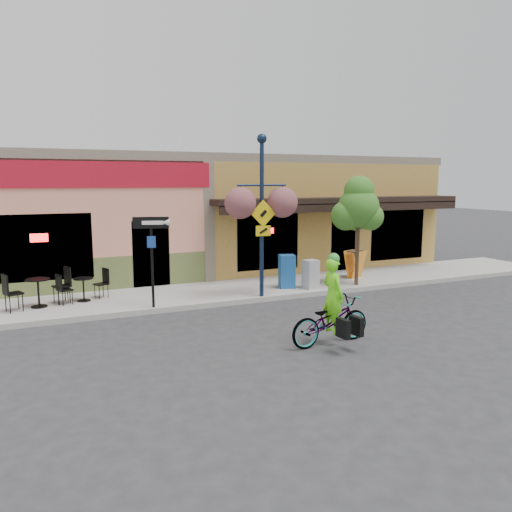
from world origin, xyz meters
The scene contains 14 objects.
ground centered at (0.00, 0.00, 0.00)m, with size 90.00×90.00×0.00m, color #2D2D30.
sidewalk centered at (0.00, 2.00, 0.07)m, with size 24.00×3.00×0.15m, color #9E9B93.
curb centered at (0.00, 0.55, 0.07)m, with size 24.00×0.12×0.15m, color #A8A59E.
building centered at (0.00, 7.50, 2.25)m, with size 18.20×8.20×4.50m, color #F09476, non-canonical shape.
bicycle centered at (-0.60, -3.56, 0.53)m, with size 0.70×2.02×1.06m, color maroon.
cyclist_rider centered at (-0.55, -3.56, 0.83)m, with size 0.61×0.40×1.67m, color #6EFF1A.
lamp_post centered at (-0.32, 0.65, 2.53)m, with size 1.52×0.61×4.76m, color #122038, non-canonical shape.
one_way_sign centered at (-3.57, 0.65, 1.39)m, with size 0.95×0.21×2.47m, color black, non-canonical shape.
cafe_set_left centered at (-6.41, 1.95, 0.66)m, with size 1.71×0.86×1.03m, color black, non-canonical shape.
cafe_set_right centered at (-5.23, 2.17, 0.59)m, with size 1.46×0.73×0.88m, color black, non-canonical shape.
newspaper_box_blue centered at (0.92, 1.40, 0.68)m, with size 0.48×0.43×1.07m, color #184F95, non-canonical shape.
newspaper_box_grey centered at (1.57, 1.00, 0.61)m, with size 0.43×0.39×0.92m, color #A9A9A9, non-canonical shape.
street_tree centered at (3.25, 0.88, 1.96)m, with size 1.41×1.41×3.62m, color #3D7A26, non-canonical shape.
sandwich_board centered at (3.97, 1.75, 0.64)m, with size 0.59×0.43×0.98m, color orange, non-canonical shape.
Camera 1 is at (-6.42, -12.57, 3.57)m, focal length 35.00 mm.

